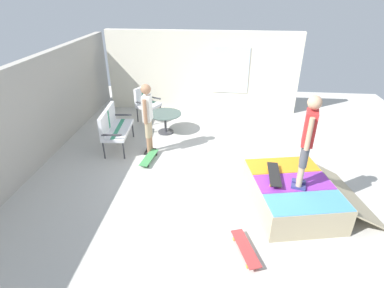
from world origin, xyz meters
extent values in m
cube|color=beige|center=(0.00, 0.00, -0.05)|extent=(12.00, 12.00, 0.10)
cube|color=#ADA89E|center=(0.00, 4.00, 1.16)|extent=(9.00, 0.20, 2.32)
cube|color=silver|center=(3.80, 0.50, 1.25)|extent=(0.20, 6.00, 2.50)
cube|color=silver|center=(3.69, -0.40, 1.35)|extent=(0.03, 1.10, 1.40)
cube|color=tan|center=(-1.03, -1.52, 0.26)|extent=(2.01, 1.72, 0.53)
cube|color=#4C99D8|center=(-1.61, -1.64, 0.53)|extent=(0.83, 1.44, 0.01)
cube|color=purple|center=(-1.03, -1.52, 0.53)|extent=(0.83, 1.44, 0.01)
cube|color=orange|center=(-0.45, -1.41, 0.53)|extent=(0.83, 1.44, 0.01)
cylinder|color=#B2B2B7|center=(-1.17, -0.86, 0.50)|extent=(1.67, 0.39, 0.05)
cube|color=tan|center=(-0.83, -2.53, 0.24)|extent=(1.84, 1.08, 0.44)
cylinder|color=#38383D|center=(0.35, 2.10, 0.22)|extent=(0.04, 0.04, 0.44)
cylinder|color=#38383D|center=(1.52, 2.20, 0.22)|extent=(0.04, 0.04, 0.44)
cylinder|color=#38383D|center=(0.31, 2.57, 0.22)|extent=(0.04, 0.04, 0.44)
cylinder|color=#38383D|center=(1.48, 2.67, 0.22)|extent=(0.04, 0.04, 0.44)
cube|color=silver|center=(0.91, 2.39, 0.48)|extent=(1.29, 0.66, 0.08)
cube|color=#338C66|center=(0.91, 2.39, 0.52)|extent=(1.21, 0.20, 0.00)
cube|color=silver|center=(0.89, 2.62, 0.77)|extent=(1.25, 0.19, 0.50)
cube|color=#338C66|center=(0.89, 2.62, 0.77)|extent=(0.11, 0.09, 0.46)
cube|color=#38383D|center=(0.31, 2.33, 0.64)|extent=(0.08, 0.47, 0.04)
cube|color=#38383D|center=(1.52, 2.44, 0.64)|extent=(0.08, 0.47, 0.04)
cylinder|color=#38383D|center=(2.35, 1.92, 0.22)|extent=(0.04, 0.04, 0.44)
cylinder|color=#38383D|center=(2.84, 1.69, 0.22)|extent=(0.04, 0.04, 0.44)
cylinder|color=#38383D|center=(2.55, 2.34, 0.22)|extent=(0.04, 0.04, 0.44)
cylinder|color=#38383D|center=(3.04, 2.12, 0.22)|extent=(0.04, 0.04, 0.44)
cube|color=silver|center=(2.69, 2.02, 0.48)|extent=(0.79, 0.76, 0.08)
cube|color=#338C66|center=(2.69, 2.02, 0.52)|extent=(0.57, 0.34, 0.00)
cube|color=silver|center=(2.79, 2.23, 0.77)|extent=(0.60, 0.34, 0.50)
cube|color=#338C66|center=(2.79, 2.23, 0.77)|extent=(0.13, 0.12, 0.46)
cube|color=#38383D|center=(2.43, 2.14, 0.64)|extent=(0.24, 0.44, 0.04)
cube|color=#38383D|center=(2.95, 1.89, 0.64)|extent=(0.24, 0.44, 0.04)
cylinder|color=#38383D|center=(1.89, 1.37, 0.28)|extent=(0.06, 0.06, 0.55)
cylinder|color=#38383D|center=(1.89, 1.37, 0.01)|extent=(0.44, 0.44, 0.03)
cylinder|color=#425651|center=(1.89, 1.37, 0.56)|extent=(0.90, 0.90, 0.02)
cube|color=black|center=(0.63, 1.55, 0.03)|extent=(0.11, 0.24, 0.05)
cylinder|color=#9E7051|center=(0.63, 1.55, 0.26)|extent=(0.10, 0.10, 0.41)
cylinder|color=tan|center=(0.63, 1.55, 0.67)|extent=(0.13, 0.13, 0.41)
cube|color=black|center=(0.80, 1.55, 0.03)|extent=(0.11, 0.24, 0.05)
cylinder|color=#9E7051|center=(0.80, 1.55, 0.26)|extent=(0.10, 0.10, 0.41)
cylinder|color=tan|center=(0.80, 1.55, 0.67)|extent=(0.13, 0.13, 0.41)
cube|color=silver|center=(0.71, 1.55, 1.18)|extent=(0.32, 0.18, 0.61)
sphere|color=#9E7051|center=(0.71, 1.55, 1.63)|extent=(0.23, 0.23, 0.23)
cylinder|color=#9E7051|center=(0.51, 1.56, 1.16)|extent=(0.08, 0.08, 0.58)
cylinder|color=#9E7051|center=(0.91, 1.55, 1.16)|extent=(0.08, 0.08, 0.58)
cube|color=navy|center=(-1.22, -1.56, 0.56)|extent=(0.16, 0.26, 0.05)
cylinder|color=tan|center=(-1.22, -1.56, 0.79)|extent=(0.10, 0.10, 0.39)
cylinder|color=#4C4C51|center=(-1.22, -1.56, 1.18)|extent=(0.13, 0.13, 0.39)
cube|color=navy|center=(-1.06, -1.60, 0.56)|extent=(0.16, 0.26, 0.05)
cylinder|color=tan|center=(-1.06, -1.60, 0.79)|extent=(0.10, 0.10, 0.39)
cylinder|color=#4C4C51|center=(-1.06, -1.60, 1.18)|extent=(0.13, 0.13, 0.39)
cube|color=red|center=(-1.14, -1.58, 1.67)|extent=(0.35, 0.25, 0.58)
sphere|color=tan|center=(-1.14, -1.58, 2.10)|extent=(0.22, 0.22, 0.22)
cylinder|color=tan|center=(-1.33, -1.53, 1.65)|extent=(0.08, 0.08, 0.55)
cylinder|color=tan|center=(-0.95, -1.63, 1.65)|extent=(0.08, 0.08, 0.55)
cube|color=#3F8C4C|center=(0.31, 1.49, 0.09)|extent=(0.82, 0.31, 0.02)
cylinder|color=#333333|center=(0.58, 1.37, 0.03)|extent=(0.06, 0.04, 0.06)
cylinder|color=#333333|center=(0.60, 1.53, 0.03)|extent=(0.06, 0.04, 0.06)
cylinder|color=#333333|center=(0.02, 1.45, 0.03)|extent=(0.06, 0.04, 0.06)
cylinder|color=#333333|center=(0.05, 1.61, 0.03)|extent=(0.06, 0.04, 0.06)
cube|color=#B23838|center=(-2.27, -0.62, 0.09)|extent=(0.82, 0.45, 0.02)
cylinder|color=gold|center=(-1.98, -0.61, 0.03)|extent=(0.06, 0.05, 0.06)
cylinder|color=gold|center=(-2.03, -0.46, 0.03)|extent=(0.06, 0.05, 0.06)
cylinder|color=gold|center=(-2.51, -0.79, 0.03)|extent=(0.06, 0.05, 0.06)
cylinder|color=gold|center=(-2.56, -0.64, 0.03)|extent=(0.06, 0.05, 0.06)
cube|color=black|center=(-0.95, -1.18, 0.63)|extent=(0.81, 0.23, 0.01)
cylinder|color=gold|center=(-0.67, -1.27, 0.57)|extent=(0.06, 0.03, 0.06)
cylinder|color=gold|center=(-0.66, -1.11, 0.57)|extent=(0.06, 0.03, 0.06)
cylinder|color=gold|center=(-1.23, -1.24, 0.57)|extent=(0.06, 0.03, 0.06)
cylinder|color=gold|center=(-1.22, -1.08, 0.57)|extent=(0.06, 0.03, 0.06)
camera|label=1|loc=(-5.73, -0.14, 3.72)|focal=28.38mm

